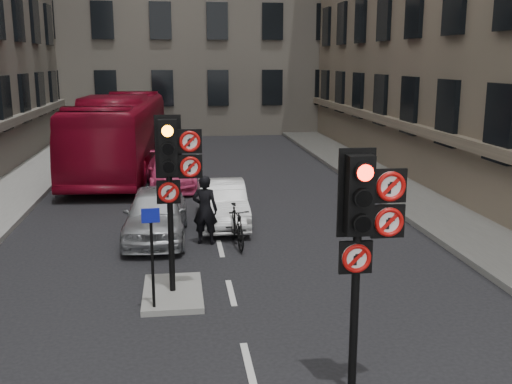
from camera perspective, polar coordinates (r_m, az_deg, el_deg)
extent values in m
cube|color=gray|center=(20.92, 15.80, -0.84)|extent=(3.00, 50.00, 0.16)
cube|color=gray|center=(12.56, -7.92, -9.50)|extent=(1.20, 2.00, 0.12)
cylinder|color=black|center=(8.78, 9.34, -11.48)|extent=(0.12, 0.12, 2.40)
cube|color=black|center=(8.23, 9.77, -0.27)|extent=(0.36, 0.28, 1.10)
cube|color=black|center=(8.35, 9.51, -0.08)|extent=(0.52, 0.03, 1.25)
cylinder|color=#FF1407|center=(7.93, 10.39, 1.80)|extent=(0.22, 0.01, 0.22)
cylinder|color=black|center=(8.00, 10.29, -0.66)|extent=(0.22, 0.01, 0.22)
cylinder|color=black|center=(8.09, 10.19, -3.08)|extent=(0.22, 0.01, 0.22)
cube|color=black|center=(8.32, 12.61, 0.59)|extent=(0.47, 0.05, 0.47)
cylinder|color=white|center=(8.28, 12.70, 0.53)|extent=(0.41, 0.02, 0.41)
torus|color=#BF0C0A|center=(8.27, 12.74, 0.51)|extent=(0.41, 0.06, 0.41)
cube|color=#BF0C0A|center=(8.26, 12.75, 0.50)|extent=(0.25, 0.01, 0.25)
cube|color=black|center=(8.43, 12.45, -2.74)|extent=(0.47, 0.05, 0.47)
cylinder|color=white|center=(8.40, 12.54, -2.81)|extent=(0.41, 0.02, 0.41)
torus|color=#BF0C0A|center=(8.38, 12.57, -2.83)|extent=(0.41, 0.06, 0.41)
cube|color=#BF0C0A|center=(8.38, 12.58, -2.84)|extent=(0.25, 0.01, 0.25)
cube|color=black|center=(8.44, 9.46, -6.14)|extent=(0.47, 0.05, 0.47)
cylinder|color=white|center=(8.41, 9.54, -6.23)|extent=(0.41, 0.02, 0.41)
torus|color=#BF0C0A|center=(8.39, 9.57, -6.26)|extent=(0.41, 0.06, 0.41)
cube|color=#BF0C0A|center=(8.39, 9.58, -6.27)|extent=(0.25, 0.01, 0.25)
cylinder|color=black|center=(12.15, -8.10, -3.98)|extent=(0.12, 0.12, 2.40)
cube|color=black|center=(11.78, -8.36, 4.21)|extent=(0.36, 0.28, 1.10)
cube|color=black|center=(11.90, -8.36, 4.30)|extent=(0.52, 0.03, 1.25)
cylinder|color=orange|center=(11.49, -8.43, 5.76)|extent=(0.22, 0.02, 0.22)
cylinder|color=black|center=(11.53, -8.38, 4.04)|extent=(0.22, 0.02, 0.22)
cylinder|color=black|center=(11.59, -8.32, 2.33)|extent=(0.22, 0.02, 0.22)
cube|color=black|center=(11.74, -6.33, 4.83)|extent=(0.47, 0.05, 0.47)
cylinder|color=white|center=(11.70, -6.32, 4.81)|extent=(0.41, 0.02, 0.41)
torus|color=#BF0C0A|center=(11.69, -6.32, 4.80)|extent=(0.41, 0.06, 0.41)
cube|color=#BF0C0A|center=(11.68, -6.32, 4.80)|extent=(0.25, 0.02, 0.25)
cube|color=black|center=(11.82, -6.27, 2.43)|extent=(0.47, 0.05, 0.47)
cylinder|color=white|center=(11.78, -6.26, 2.40)|extent=(0.41, 0.02, 0.41)
torus|color=#BF0C0A|center=(11.76, -6.26, 2.39)|extent=(0.41, 0.06, 0.41)
cube|color=#BF0C0A|center=(11.76, -6.26, 2.38)|extent=(0.25, 0.02, 0.25)
cube|color=black|center=(11.91, -8.33, 0.00)|extent=(0.47, 0.05, 0.47)
cylinder|color=white|center=(11.87, -8.33, -0.04)|extent=(0.41, 0.02, 0.41)
torus|color=#BF0C0A|center=(11.86, -8.33, -0.05)|extent=(0.41, 0.06, 0.41)
cube|color=#BF0C0A|center=(11.86, -8.33, -0.06)|extent=(0.25, 0.02, 0.25)
imported|color=#ABAEB2|center=(16.34, -9.52, -2.03)|extent=(1.77, 4.09, 1.37)
imported|color=silver|center=(17.59, -3.22, -1.04)|extent=(1.33, 3.79, 1.25)
imported|color=#D73F74|center=(22.78, -8.17, 1.92)|extent=(2.03, 4.27, 1.20)
imported|color=maroon|center=(26.10, -12.82, 5.41)|extent=(3.53, 11.97, 3.29)
imported|color=black|center=(15.50, -1.89, -3.24)|extent=(0.68, 1.83, 1.07)
imported|color=black|center=(15.63, -4.88, -1.69)|extent=(0.77, 0.62, 1.84)
cylinder|color=black|center=(11.47, -9.85, -6.32)|extent=(0.06, 0.06, 1.91)
cube|color=#0E179C|center=(11.18, -10.02, -2.22)|extent=(0.34, 0.07, 0.27)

